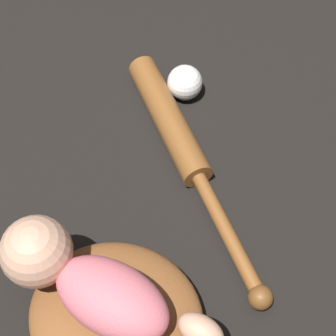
{
  "coord_description": "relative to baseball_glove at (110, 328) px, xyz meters",
  "views": [
    {
      "loc": [
        -0.19,
        0.27,
        0.94
      ],
      "look_at": [
        -0.01,
        -0.29,
        0.07
      ],
      "focal_mm": 60.0,
      "sensor_mm": 36.0,
      "label": 1
    }
  ],
  "objects": [
    {
      "name": "baseball",
      "position": [
        0.04,
        -0.55,
        -0.0
      ],
      "size": [
        0.08,
        0.08,
        0.08
      ],
      "color": "white",
      "rests_on": "ground"
    },
    {
      "name": "baby_figure",
      "position": [
        0.04,
        -0.03,
        0.09
      ],
      "size": [
        0.38,
        0.18,
        0.12
      ],
      "color": "#D16670",
      "rests_on": "baseball_glove"
    },
    {
      "name": "baseball_bat",
      "position": [
        0.01,
        -0.4,
        -0.01
      ],
      "size": [
        0.42,
        0.49,
        0.06
      ],
      "color": "brown",
      "rests_on": "ground"
    },
    {
      "name": "baseball_glove",
      "position": [
        0.0,
        0.0,
        0.0
      ],
      "size": [
        0.32,
        0.34,
        0.08
      ],
      "color": "brown",
      "rests_on": "ground"
    },
    {
      "name": "ground_plane",
      "position": [
        0.01,
        -0.02,
        -0.04
      ],
      "size": [
        6.0,
        6.0,
        0.0
      ],
      "primitive_type": "plane",
      "color": "black"
    }
  ]
}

